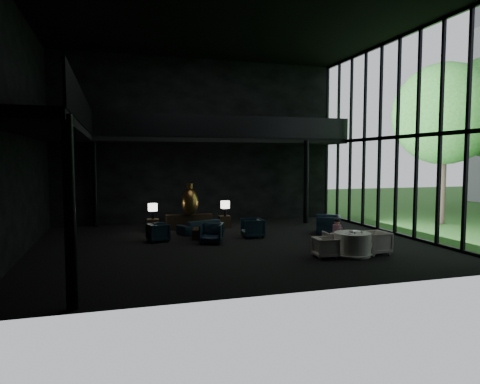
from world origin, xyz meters
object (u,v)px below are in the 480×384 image
object	(u,v)px
side_table_left	(153,225)
dining_table	(352,246)
console	(189,222)
lounge_armchair_east	(253,226)
table_lamp_right	(225,205)
bronze_urn	(190,202)
lounge_armchair_west	(158,232)
window_armchair	(329,221)
dining_chair_west	(326,247)
coffee_table	(205,233)
sofa	(201,225)
child	(337,228)
side_table_right	(224,222)
dining_chair_north	(334,241)
table_lamp_left	(153,208)
lounge_armchair_south	(211,232)
dining_chair_east	(375,241)

from	to	relation	value
side_table_left	dining_table	xyz separation A→B (m)	(5.75, -6.54, 0.06)
console	lounge_armchair_east	bearing A→B (deg)	-53.06
console	table_lamp_right	world-z (taller)	table_lamp_right
bronze_urn	lounge_armchair_west	distance (m)	2.92
lounge_armchair_west	window_armchair	xyz separation A→B (m)	(7.00, -0.25, 0.16)
lounge_armchair_west	dining_chair_west	distance (m)	6.37
bronze_urn	dining_table	world-z (taller)	bronze_urn
bronze_urn	coffee_table	size ratio (longest dim) A/B	1.56
table_lamp_right	sofa	size ratio (longest dim) A/B	0.38
child	window_armchair	bearing A→B (deg)	-113.03
dining_table	sofa	bearing A→B (deg)	124.66
lounge_armchair_east	dining_chair_west	size ratio (longest dim) A/B	1.35
dining_chair_west	lounge_armchair_west	bearing A→B (deg)	53.99
side_table_left	table_lamp_right	world-z (taller)	table_lamp_right
side_table_left	dining_chair_west	distance (m)	8.10
coffee_table	dining_chair_west	world-z (taller)	dining_chair_west
side_table_right	window_armchair	size ratio (longest dim) A/B	0.44
table_lamp_right	dining_table	bearing A→B (deg)	-68.60
side_table_left	sofa	bearing A→B (deg)	-26.85
side_table_right	dining_chair_north	xyz separation A→B (m)	(2.47, -5.66, 0.04)
table_lamp_left	lounge_armchair_east	xyz separation A→B (m)	(3.67, -2.57, -0.57)
bronze_urn	sofa	size ratio (longest dim) A/B	0.77
bronze_urn	lounge_armchair_south	world-z (taller)	bronze_urn
lounge_armchair_south	lounge_armchair_east	bearing A→B (deg)	43.18
side_table_left	dining_chair_west	xyz separation A→B (m)	(4.82, -6.51, 0.06)
console	side_table_right	xyz separation A→B (m)	(1.60, -0.05, -0.06)
side_table_left	lounge_armchair_west	world-z (taller)	lounge_armchair_west
side_table_right	console	bearing A→B (deg)	178.07
console	side_table_left	xyz separation A→B (m)	(-1.60, -0.19, -0.06)
bronze_urn	table_lamp_left	xyz separation A→B (m)	(-1.60, 0.07, -0.23)
table_lamp_left	side_table_right	size ratio (longest dim) A/B	1.22
window_armchair	dining_chair_east	distance (m)	3.91
sofa	dining_table	distance (m)	6.78
lounge_armchair_west	lounge_armchair_south	xyz separation A→B (m)	(1.83, -0.94, 0.05)
window_armchair	dining_chair_west	bearing A→B (deg)	-2.24
dining_chair_north	table_lamp_left	bearing A→B (deg)	-36.98
bronze_urn	side_table_left	xyz separation A→B (m)	(-1.60, 0.06, -0.98)
console	child	xyz separation A→B (m)	(4.13, -5.75, 0.43)
side_table_right	lounge_armchair_west	world-z (taller)	lounge_armchair_west
side_table_left	lounge_armchair_west	distance (m)	2.35
dining_chair_east	child	world-z (taller)	child
table_lamp_right	sofa	bearing A→B (deg)	-144.56
table_lamp_right	child	size ratio (longest dim) A/B	1.10
side_table_left	table_lamp_right	xyz separation A→B (m)	(3.20, -0.03, 0.76)
lounge_armchair_south	coffee_table	bearing A→B (deg)	113.73
table_lamp_left	lounge_armchair_east	distance (m)	4.51
coffee_table	bronze_urn	bearing A→B (deg)	95.14
table_lamp_left	sofa	size ratio (longest dim) A/B	0.37
side_table_right	dining_chair_west	size ratio (longest dim) A/B	0.83
bronze_urn	dining_chair_north	world-z (taller)	bronze_urn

